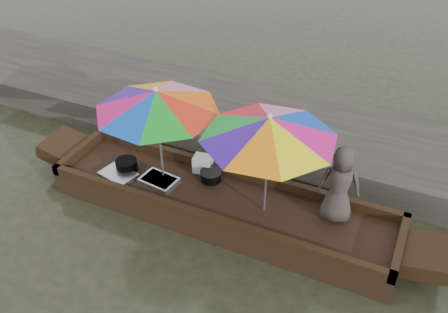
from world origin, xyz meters
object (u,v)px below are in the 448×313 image
at_px(cooking_pot, 126,165).
at_px(tray_crayfish, 159,181).
at_px(supply_bag, 203,164).
at_px(vendor, 340,184).
at_px(tray_scallop, 118,175).
at_px(umbrella_bow, 160,136).
at_px(charcoal_grill, 211,176).
at_px(umbrella_stern, 267,165).
at_px(boat_hull, 221,206).

xyz_separation_m(cooking_pot, tray_crayfish, (0.63, -0.08, -0.04)).
bearing_deg(supply_bag, vendor, -4.90).
bearing_deg(tray_crayfish, tray_scallop, -170.50).
xyz_separation_m(tray_scallop, umbrella_bow, (0.66, 0.22, 0.74)).
distance_m(charcoal_grill, umbrella_stern, 1.23).
height_order(supply_bag, umbrella_stern, umbrella_stern).
distance_m(tray_crayfish, umbrella_bow, 0.74).
height_order(tray_scallop, charcoal_grill, charcoal_grill).
height_order(cooking_pot, umbrella_bow, umbrella_bow).
bearing_deg(vendor, cooking_pot, -4.04).
bearing_deg(boat_hull, umbrella_stern, 0.00).
distance_m(charcoal_grill, umbrella_bow, 1.00).
bearing_deg(umbrella_stern, charcoal_grill, 163.08).
distance_m(tray_crayfish, tray_scallop, 0.66).
bearing_deg(supply_bag, umbrella_bow, -134.29).
height_order(tray_crayfish, vendor, vendor).
relative_size(tray_scallop, umbrella_stern, 0.30).
xyz_separation_m(boat_hull, umbrella_bow, (-0.95, 0.00, 0.95)).
bearing_deg(umbrella_bow, tray_crayfish, -95.62).
bearing_deg(supply_bag, tray_crayfish, -128.79).
xyz_separation_m(cooking_pot, vendor, (3.17, 0.30, 0.48)).
xyz_separation_m(boat_hull, vendor, (1.58, 0.27, 0.75)).
relative_size(charcoal_grill, umbrella_bow, 0.18).
height_order(tray_crayfish, umbrella_stern, umbrella_stern).
bearing_deg(cooking_pot, boat_hull, 0.90).
bearing_deg(tray_crayfish, supply_bag, 51.21).
distance_m(vendor, umbrella_stern, 0.98).
bearing_deg(tray_crayfish, umbrella_bow, 84.38).
bearing_deg(vendor, tray_scallop, -0.67).
bearing_deg(tray_scallop, boat_hull, 7.71).
distance_m(boat_hull, supply_bag, 0.75).
xyz_separation_m(boat_hull, tray_scallop, (-1.61, -0.22, 0.21)).
relative_size(tray_scallop, supply_bag, 1.91).
distance_m(tray_scallop, umbrella_bow, 1.02).
height_order(tray_crayfish, umbrella_bow, umbrella_bow).
bearing_deg(umbrella_stern, vendor, 16.37).
relative_size(tray_crayfish, supply_bag, 1.91).
height_order(boat_hull, umbrella_bow, umbrella_bow).
xyz_separation_m(charcoal_grill, vendor, (1.89, -0.02, 0.50)).
bearing_deg(umbrella_stern, tray_scallop, -174.52).
relative_size(tray_scallop, charcoal_grill, 1.75).
relative_size(tray_crayfish, umbrella_stern, 0.30).
relative_size(umbrella_bow, umbrella_stern, 0.98).
distance_m(tray_scallop, supply_bag, 1.29).
height_order(supply_bag, umbrella_bow, umbrella_bow).
distance_m(boat_hull, tray_crayfish, 1.00).
bearing_deg(tray_crayfish, cooking_pot, 172.29).
bearing_deg(tray_scallop, supply_bag, 31.29).
height_order(boat_hull, charcoal_grill, charcoal_grill).
height_order(charcoal_grill, supply_bag, supply_bag).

